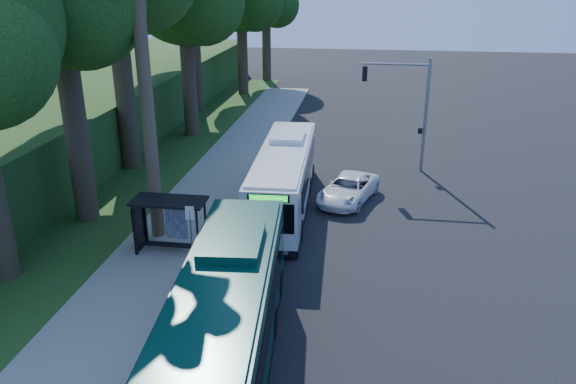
% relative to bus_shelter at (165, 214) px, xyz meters
% --- Properties ---
extents(ground, '(140.00, 140.00, 0.00)m').
position_rel_bus_shelter_xyz_m(ground, '(7.26, 2.86, -1.81)').
color(ground, black).
rests_on(ground, ground).
extents(sidewalk, '(4.50, 70.00, 0.12)m').
position_rel_bus_shelter_xyz_m(sidewalk, '(-0.04, 2.86, -1.75)').
color(sidewalk, gray).
rests_on(sidewalk, ground).
extents(red_curb, '(0.25, 30.00, 0.13)m').
position_rel_bus_shelter_xyz_m(red_curb, '(2.26, -1.14, -1.74)').
color(red_curb, '#9E1E11').
rests_on(red_curb, ground).
extents(grass_verge, '(8.00, 70.00, 0.06)m').
position_rel_bus_shelter_xyz_m(grass_verge, '(-5.74, 7.86, -1.78)').
color(grass_verge, '#234719').
rests_on(grass_verge, ground).
extents(bus_shelter, '(3.20, 1.51, 2.55)m').
position_rel_bus_shelter_xyz_m(bus_shelter, '(0.00, 0.00, 0.00)').
color(bus_shelter, black).
rests_on(bus_shelter, ground).
extents(stop_sign_pole, '(0.35, 0.06, 3.17)m').
position_rel_bus_shelter_xyz_m(stop_sign_pole, '(1.86, -2.14, 0.28)').
color(stop_sign_pole, gray).
rests_on(stop_sign_pole, ground).
extents(traffic_signal_pole, '(4.10, 0.30, 7.00)m').
position_rel_bus_shelter_xyz_m(traffic_signal_pole, '(11.04, 12.86, 2.62)').
color(traffic_signal_pole, gray).
rests_on(traffic_signal_pole, ground).
extents(hillside_backdrop, '(24.00, 60.00, 8.80)m').
position_rel_bus_shelter_xyz_m(hillside_backdrop, '(-19.04, 17.96, 0.63)').
color(hillside_backdrop, '#234719').
rests_on(hillside_backdrop, ground).
extents(white_bus, '(2.98, 11.90, 3.52)m').
position_rel_bus_shelter_xyz_m(white_bus, '(4.39, 5.85, -0.09)').
color(white_bus, white).
rests_on(white_bus, ground).
extents(teal_bus, '(3.77, 12.93, 3.80)m').
position_rel_bus_shelter_xyz_m(teal_bus, '(4.64, -7.81, 0.05)').
color(teal_bus, '#09352A').
rests_on(teal_bus, ground).
extents(pickup, '(3.64, 5.36, 1.36)m').
position_rel_bus_shelter_xyz_m(pickup, '(7.72, 7.18, -1.13)').
color(pickup, white).
rests_on(pickup, ground).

